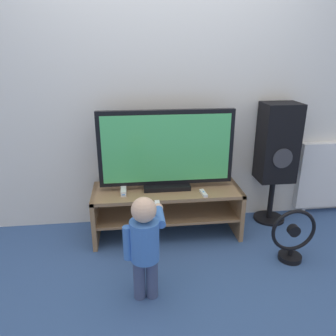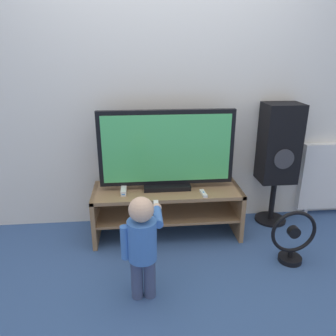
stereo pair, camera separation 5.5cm
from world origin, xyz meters
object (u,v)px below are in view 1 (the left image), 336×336
speaker_tower (277,146)px  floor_fan (293,237)px  child (145,240)px  television (166,151)px  game_console (124,190)px  remote_primary (203,193)px  radiator (330,175)px

speaker_tower → floor_fan: (-0.10, -0.64, -0.55)m
child → floor_fan: 1.20m
floor_fan → television: bearing=150.0°
game_console → child: child is taller
speaker_tower → remote_primary: bearing=-158.6°
radiator → speaker_tower: bearing=-170.3°
game_console → radiator: size_ratio=0.28×
child → radiator: 2.14m
game_console → remote_primary: size_ratio=1.53×
child → radiator: child is taller
television → speaker_tower: size_ratio=1.00×
child → floor_fan: bearing=13.2°
speaker_tower → radiator: speaker_tower is taller
television → game_console: (-0.37, -0.05, -0.31)m
television → floor_fan: (0.92, -0.53, -0.57)m
child → radiator: size_ratio=1.01×
speaker_tower → radiator: 0.74m
remote_primary → floor_fan: (0.63, -0.36, -0.25)m
game_console → speaker_tower: (1.39, 0.16, 0.29)m
game_console → child: size_ratio=0.28×
television → radiator: television is taller
game_console → radiator: (2.02, 0.27, -0.07)m
remote_primary → speaker_tower: (0.73, 0.29, 0.30)m
game_console → child: (0.14, -0.75, -0.03)m
remote_primary → television: bearing=148.7°
television → speaker_tower: speaker_tower is taller
television → radiator: 1.71m
remote_primary → radiator: size_ratio=0.18×
television → remote_primary: television is taller
game_console → speaker_tower: 1.42m
television → radiator: bearing=7.6°
speaker_tower → radiator: (0.64, 0.11, -0.35)m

